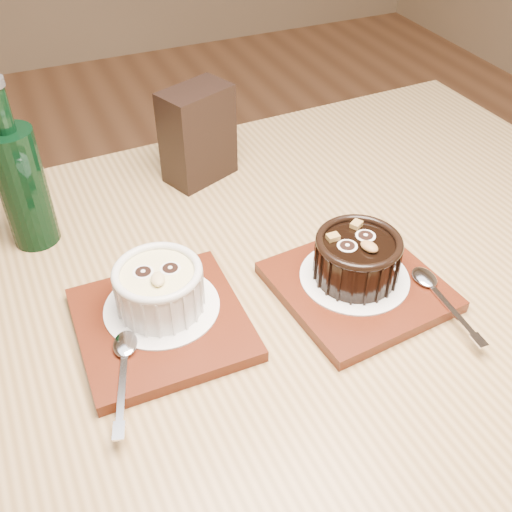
{
  "coord_description": "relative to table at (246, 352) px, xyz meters",
  "views": [
    {
      "loc": [
        -0.34,
        -0.67,
        1.24
      ],
      "look_at": [
        -0.14,
        -0.2,
        0.81
      ],
      "focal_mm": 42.0,
      "sensor_mm": 36.0,
      "label": 1
    }
  ],
  "objects": [
    {
      "name": "doily_right",
      "position": [
        0.13,
        -0.03,
        0.11
      ],
      "size": [
        0.13,
        0.13,
        0.0
      ],
      "primitive_type": "cylinder",
      "color": "white",
      "rests_on": "tray_right"
    },
    {
      "name": "ramekin_white",
      "position": [
        -0.09,
        0.01,
        0.14
      ],
      "size": [
        0.1,
        0.1,
        0.06
      ],
      "rotation": [
        0.0,
        0.0,
        -0.21
      ],
      "color": "silver",
      "rests_on": "doily_left"
    },
    {
      "name": "tray_right",
      "position": [
        0.13,
        -0.04,
        0.1
      ],
      "size": [
        0.2,
        0.2,
        0.01
      ],
      "primitive_type": "cube",
      "rotation": [
        0.0,
        0.0,
        0.1
      ],
      "color": "#551E0E",
      "rests_on": "table"
    },
    {
      "name": "tray_left",
      "position": [
        -0.1,
        -0.0,
        0.1
      ],
      "size": [
        0.18,
        0.18,
        0.01
      ],
      "primitive_type": "cube",
      "rotation": [
        0.0,
        0.0,
        -0.01
      ],
      "color": "#551E0E",
      "rests_on": "table"
    },
    {
      "name": "ramekin_dark",
      "position": [
        0.13,
        -0.03,
        0.14
      ],
      "size": [
        0.1,
        0.1,
        0.06
      ],
      "rotation": [
        0.0,
        0.0,
        0.26
      ],
      "color": "black",
      "rests_on": "doily_right"
    },
    {
      "name": "green_bottle",
      "position": [
        -0.2,
        0.22,
        0.18
      ],
      "size": [
        0.06,
        0.06,
        0.22
      ],
      "color": "black",
      "rests_on": "table"
    },
    {
      "name": "doily_left",
      "position": [
        -0.09,
        0.01,
        0.11
      ],
      "size": [
        0.13,
        0.13,
        0.0
      ],
      "primitive_type": "cylinder",
      "color": "white",
      "rests_on": "tray_left"
    },
    {
      "name": "spoon_right",
      "position": [
        0.2,
        -0.1,
        0.11
      ],
      "size": [
        0.03,
        0.14,
        0.01
      ],
      "primitive_type": null,
      "rotation": [
        0.0,
        0.0,
        -0.06
      ],
      "color": "silver",
      "rests_on": "tray_right"
    },
    {
      "name": "ground",
      "position": [
        0.15,
        0.2,
        -0.66
      ],
      "size": [
        5.0,
        5.0,
        0.0
      ],
      "primitive_type": "plane",
      "color": "brown",
      "rests_on": "ground"
    },
    {
      "name": "condiment_stand",
      "position": [
        0.04,
        0.28,
        0.16
      ],
      "size": [
        0.12,
        0.09,
        0.14
      ],
      "primitive_type": "cube",
      "rotation": [
        0.0,
        0.0,
        0.38
      ],
      "color": "black",
      "rests_on": "table"
    },
    {
      "name": "table",
      "position": [
        0.0,
        0.0,
        0.0
      ],
      "size": [
        1.23,
        0.84,
        0.75
      ],
      "rotation": [
        0.0,
        0.0,
        0.04
      ],
      "color": "olive",
      "rests_on": "ground"
    },
    {
      "name": "spoon_left",
      "position": [
        -0.16,
        -0.06,
        0.11
      ],
      "size": [
        0.07,
        0.14,
        0.01
      ],
      "primitive_type": null,
      "rotation": [
        0.0,
        0.0,
        -0.31
      ],
      "color": "silver",
      "rests_on": "tray_left"
    }
  ]
}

